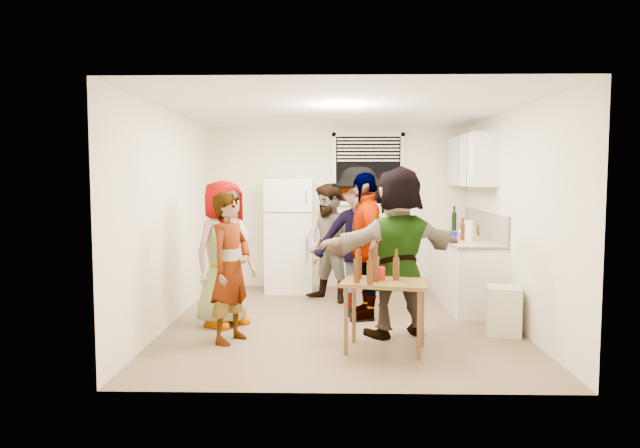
{
  "coord_description": "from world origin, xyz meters",
  "views": [
    {
      "loc": [
        -0.11,
        -6.67,
        1.72
      ],
      "look_at": [
        -0.26,
        0.28,
        1.15
      ],
      "focal_mm": 32.0,
      "sensor_mm": 36.0,
      "label": 1
    }
  ],
  "objects_px": {
    "kettle": "(462,238)",
    "guest_back_left": "(330,301)",
    "red_cup": "(380,280)",
    "wine_bottle": "(454,231)",
    "guest_black": "(364,318)",
    "beer_bottle_counter": "(463,240)",
    "trash_bin": "(504,312)",
    "guest_stripe": "(231,341)",
    "guest_orange": "(397,335)",
    "refrigerator": "(290,235)",
    "serving_table": "(385,351)",
    "blue_cup": "(453,242)",
    "beer_bottle_table": "(376,282)",
    "guest_grey": "(225,325)",
    "guest_back_right": "(358,309)"
  },
  "relations": [
    {
      "from": "wine_bottle",
      "to": "serving_table",
      "type": "height_order",
      "value": "wine_bottle"
    },
    {
      "from": "serving_table",
      "to": "guest_back_right",
      "type": "xyz_separation_m",
      "value": [
        -0.18,
        1.79,
        0.0
      ]
    },
    {
      "from": "wine_bottle",
      "to": "guest_orange",
      "type": "relative_size",
      "value": 0.16
    },
    {
      "from": "wine_bottle",
      "to": "guest_grey",
      "type": "relative_size",
      "value": 0.17
    },
    {
      "from": "guest_grey",
      "to": "beer_bottle_table",
      "type": "bearing_deg",
      "value": -82.24
    },
    {
      "from": "guest_stripe",
      "to": "guest_orange",
      "type": "height_order",
      "value": "guest_orange"
    },
    {
      "from": "trash_bin",
      "to": "serving_table",
      "type": "distance_m",
      "value": 1.52
    },
    {
      "from": "blue_cup",
      "to": "guest_black",
      "type": "relative_size",
      "value": 0.07
    },
    {
      "from": "serving_table",
      "to": "beer_bottle_table",
      "type": "height_order",
      "value": "beer_bottle_table"
    },
    {
      "from": "guest_black",
      "to": "guest_orange",
      "type": "height_order",
      "value": "guest_orange"
    },
    {
      "from": "kettle",
      "to": "guest_back_left",
      "type": "bearing_deg",
      "value": 171.73
    },
    {
      "from": "kettle",
      "to": "beer_bottle_counter",
      "type": "height_order",
      "value": "beer_bottle_counter"
    },
    {
      "from": "guest_orange",
      "to": "guest_stripe",
      "type": "bearing_deg",
      "value": -12.75
    },
    {
      "from": "guest_back_left",
      "to": "guest_back_right",
      "type": "height_order",
      "value": "guest_back_right"
    },
    {
      "from": "serving_table",
      "to": "guest_back_left",
      "type": "height_order",
      "value": "serving_table"
    },
    {
      "from": "guest_grey",
      "to": "guest_stripe",
      "type": "distance_m",
      "value": 0.7
    },
    {
      "from": "beer_bottle_table",
      "to": "guest_grey",
      "type": "xyz_separation_m",
      "value": [
        -1.68,
        1.0,
        -0.7
      ]
    },
    {
      "from": "wine_bottle",
      "to": "guest_black",
      "type": "xyz_separation_m",
      "value": [
        -1.46,
        -1.79,
        -0.9
      ]
    },
    {
      "from": "blue_cup",
      "to": "guest_grey",
      "type": "xyz_separation_m",
      "value": [
        -2.8,
        -0.75,
        -0.9
      ]
    },
    {
      "from": "blue_cup",
      "to": "beer_bottle_table",
      "type": "height_order",
      "value": "blue_cup"
    },
    {
      "from": "guest_back_left",
      "to": "guest_stripe",
      "type": "bearing_deg",
      "value": -80.48
    },
    {
      "from": "beer_bottle_table",
      "to": "guest_back_right",
      "type": "bearing_deg",
      "value": 92.66
    },
    {
      "from": "beer_bottle_counter",
      "to": "guest_stripe",
      "type": "height_order",
      "value": "beer_bottle_counter"
    },
    {
      "from": "refrigerator",
      "to": "guest_stripe",
      "type": "relative_size",
      "value": 1.09
    },
    {
      "from": "guest_back_right",
      "to": "guest_stripe",
      "type": "bearing_deg",
      "value": -131.75
    },
    {
      "from": "serving_table",
      "to": "guest_back_left",
      "type": "distance_m",
      "value": 2.31
    },
    {
      "from": "blue_cup",
      "to": "guest_back_left",
      "type": "relative_size",
      "value": 0.08
    },
    {
      "from": "red_cup",
      "to": "guest_back_left",
      "type": "distance_m",
      "value": 2.35
    },
    {
      "from": "trash_bin",
      "to": "guest_stripe",
      "type": "distance_m",
      "value": 2.97
    },
    {
      "from": "beer_bottle_counter",
      "to": "kettle",
      "type": "bearing_deg",
      "value": 78.3
    },
    {
      "from": "guest_black",
      "to": "kettle",
      "type": "bearing_deg",
      "value": 112.13
    },
    {
      "from": "beer_bottle_counter",
      "to": "guest_black",
      "type": "relative_size",
      "value": 0.12
    },
    {
      "from": "wine_bottle",
      "to": "guest_orange",
      "type": "height_order",
      "value": "wine_bottle"
    },
    {
      "from": "beer_bottle_counter",
      "to": "guest_back_left",
      "type": "distance_m",
      "value": 1.98
    },
    {
      "from": "red_cup",
      "to": "guest_stripe",
      "type": "xyz_separation_m",
      "value": [
        -1.54,
        0.23,
        -0.7
      ]
    },
    {
      "from": "red_cup",
      "to": "guest_orange",
      "type": "relative_size",
      "value": 0.07
    },
    {
      "from": "refrigerator",
      "to": "guest_orange",
      "type": "bearing_deg",
      "value": -60.83
    },
    {
      "from": "guest_back_right",
      "to": "guest_black",
      "type": "bearing_deg",
      "value": -81.88
    },
    {
      "from": "guest_grey",
      "to": "guest_back_left",
      "type": "relative_size",
      "value": 1.03
    },
    {
      "from": "guest_stripe",
      "to": "trash_bin",
      "type": "bearing_deg",
      "value": -58.37
    },
    {
      "from": "red_cup",
      "to": "guest_black",
      "type": "xyz_separation_m",
      "value": [
        -0.09,
        1.26,
        -0.7
      ]
    },
    {
      "from": "refrigerator",
      "to": "guest_back_left",
      "type": "xyz_separation_m",
      "value": [
        0.62,
        -0.75,
        -0.85
      ]
    },
    {
      "from": "kettle",
      "to": "serving_table",
      "type": "xyz_separation_m",
      "value": [
        -1.23,
        -2.13,
        -0.9
      ]
    },
    {
      "from": "beer_bottle_counter",
      "to": "serving_table",
      "type": "height_order",
      "value": "beer_bottle_counter"
    },
    {
      "from": "serving_table",
      "to": "guest_back_right",
      "type": "relative_size",
      "value": 0.45
    },
    {
      "from": "guest_back_left",
      "to": "guest_black",
      "type": "relative_size",
      "value": 0.92
    },
    {
      "from": "trash_bin",
      "to": "beer_bottle_table",
      "type": "xyz_separation_m",
      "value": [
        -1.46,
        -0.66,
        0.45
      ]
    },
    {
      "from": "red_cup",
      "to": "guest_back_right",
      "type": "distance_m",
      "value": 1.86
    },
    {
      "from": "wine_bottle",
      "to": "red_cup",
      "type": "distance_m",
      "value": 3.36
    },
    {
      "from": "refrigerator",
      "to": "guest_grey",
      "type": "height_order",
      "value": "refrigerator"
    }
  ]
}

